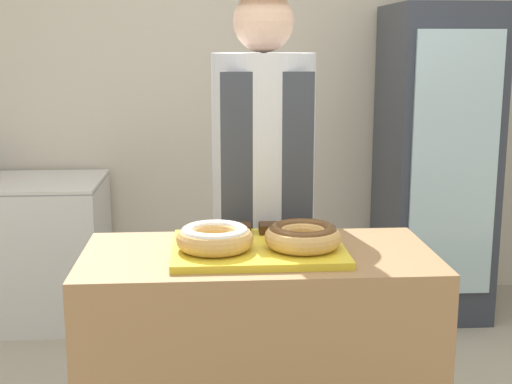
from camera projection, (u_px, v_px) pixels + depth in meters
wall_back at (233, 78)px, 4.31m from camera, size 8.00×0.06×2.70m
display_counter at (258, 377)px, 2.41m from camera, size 1.15×0.56×0.88m
serving_tray at (258, 249)px, 2.32m from camera, size 0.55×0.43×0.02m
donut_light_glaze at (215, 237)px, 2.26m from camera, size 0.25×0.25×0.08m
donut_chocolate_glaze at (303, 235)px, 2.28m from camera, size 0.25×0.25×0.08m
brownie_back_left at (240, 229)px, 2.46m from camera, size 0.07×0.07×0.03m
brownie_back_right at (270, 228)px, 2.47m from camera, size 0.07×0.07×0.03m
baker_person at (263, 198)px, 2.86m from camera, size 0.41×0.41×1.79m
beverage_fridge at (434, 162)px, 4.09m from camera, size 0.56×0.68×1.76m
chest_freezer at (19, 250)px, 4.03m from camera, size 0.96×0.66×0.81m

